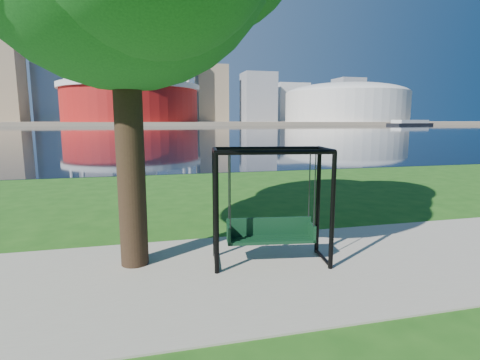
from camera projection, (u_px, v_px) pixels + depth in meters
name	position (u px, v px, depth m)	size (l,w,h in m)	color
ground	(255.00, 261.00, 7.08)	(900.00, 900.00, 0.00)	#1E5114
path	(263.00, 270.00, 6.60)	(120.00, 4.00, 0.03)	#9E937F
river	(153.00, 130.00, 104.82)	(900.00, 180.00, 0.02)	black
far_bank	(148.00, 123.00, 300.15)	(900.00, 228.00, 2.00)	#937F60
stadium	(131.00, 102.00, 227.66)	(83.00, 83.00, 32.00)	maroon
arena	(346.00, 102.00, 262.10)	(84.00, 84.00, 26.56)	beige
skyline	(141.00, 80.00, 306.51)	(392.00, 66.00, 96.50)	gray
swing	(271.00, 209.00, 6.81)	(2.20, 1.20, 2.14)	black
barge	(410.00, 123.00, 218.31)	(33.04, 17.35, 3.19)	black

